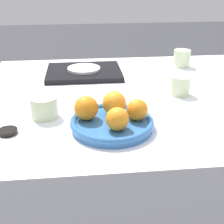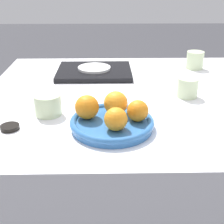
{
  "view_description": "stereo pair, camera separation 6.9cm",
  "coord_description": "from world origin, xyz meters",
  "px_view_note": "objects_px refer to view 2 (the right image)",
  "views": [
    {
      "loc": [
        -0.21,
        -1.04,
        1.12
      ],
      "look_at": [
        -0.13,
        -0.26,
        0.76
      ],
      "focal_mm": 50.0,
      "sensor_mm": 36.0,
      "label": 1
    },
    {
      "loc": [
        -0.14,
        -1.04,
        1.12
      ],
      "look_at": [
        -0.13,
        -0.26,
        0.76
      ],
      "focal_mm": 50.0,
      "sensor_mm": 36.0,
      "label": 2
    }
  ],
  "objects_px": {
    "orange_2": "(116,103)",
    "cup_0": "(48,105)",
    "orange_1": "(87,107)",
    "orange_3": "(138,111)",
    "side_plate": "(94,68)",
    "orange_0": "(116,119)",
    "cup_1": "(195,60)",
    "serving_tray": "(94,71)",
    "soy_dish": "(10,127)",
    "cup_2": "(188,88)",
    "fruit_platter": "(112,123)"
  },
  "relations": [
    {
      "from": "serving_tray",
      "to": "side_plate",
      "type": "bearing_deg",
      "value": 0.0
    },
    {
      "from": "orange_3",
      "to": "cup_2",
      "type": "xyz_separation_m",
      "value": [
        0.19,
        0.23,
        -0.02
      ]
    },
    {
      "from": "cup_0",
      "to": "cup_1",
      "type": "xyz_separation_m",
      "value": [
        0.57,
        0.47,
        0.01
      ]
    },
    {
      "from": "cup_0",
      "to": "cup_2",
      "type": "distance_m",
      "value": 0.48
    },
    {
      "from": "orange_3",
      "to": "cup_0",
      "type": "xyz_separation_m",
      "value": [
        -0.26,
        0.09,
        -0.02
      ]
    },
    {
      "from": "serving_tray",
      "to": "soy_dish",
      "type": "height_order",
      "value": "serving_tray"
    },
    {
      "from": "orange_2",
      "to": "soy_dish",
      "type": "xyz_separation_m",
      "value": [
        -0.3,
        -0.05,
        -0.05
      ]
    },
    {
      "from": "orange_0",
      "to": "orange_3",
      "type": "height_order",
      "value": "orange_0"
    },
    {
      "from": "side_plate",
      "to": "soy_dish",
      "type": "xyz_separation_m",
      "value": [
        -0.22,
        -0.5,
        -0.02
      ]
    },
    {
      "from": "fruit_platter",
      "to": "side_plate",
      "type": "xyz_separation_m",
      "value": [
        -0.07,
        0.5,
        0.01
      ]
    },
    {
      "from": "cup_2",
      "to": "soy_dish",
      "type": "distance_m",
      "value": 0.6
    },
    {
      "from": "fruit_platter",
      "to": "orange_3",
      "type": "height_order",
      "value": "orange_3"
    },
    {
      "from": "orange_2",
      "to": "cup_0",
      "type": "relative_size",
      "value": 0.85
    },
    {
      "from": "orange_3",
      "to": "cup_1",
      "type": "distance_m",
      "value": 0.64
    },
    {
      "from": "serving_tray",
      "to": "cup_2",
      "type": "relative_size",
      "value": 4.34
    },
    {
      "from": "cup_1",
      "to": "serving_tray",
      "type": "bearing_deg",
      "value": -171.15
    },
    {
      "from": "fruit_platter",
      "to": "orange_3",
      "type": "xyz_separation_m",
      "value": [
        0.07,
        0.01,
        0.04
      ]
    },
    {
      "from": "serving_tray",
      "to": "cup_1",
      "type": "xyz_separation_m",
      "value": [
        0.44,
        0.07,
        0.03
      ]
    },
    {
      "from": "orange_1",
      "to": "soy_dish",
      "type": "height_order",
      "value": "orange_1"
    },
    {
      "from": "orange_1",
      "to": "orange_3",
      "type": "distance_m",
      "value": 0.14
    },
    {
      "from": "soy_dish",
      "to": "serving_tray",
      "type": "bearing_deg",
      "value": 66.12
    },
    {
      "from": "orange_2",
      "to": "serving_tray",
      "type": "bearing_deg",
      "value": 99.79
    },
    {
      "from": "orange_3",
      "to": "cup_2",
      "type": "height_order",
      "value": "orange_3"
    },
    {
      "from": "orange_1",
      "to": "cup_2",
      "type": "height_order",
      "value": "orange_1"
    },
    {
      "from": "orange_0",
      "to": "side_plate",
      "type": "bearing_deg",
      "value": 97.79
    },
    {
      "from": "fruit_platter",
      "to": "cup_2",
      "type": "height_order",
      "value": "cup_2"
    },
    {
      "from": "fruit_platter",
      "to": "side_plate",
      "type": "height_order",
      "value": "same"
    },
    {
      "from": "orange_0",
      "to": "orange_2",
      "type": "distance_m",
      "value": 0.1
    },
    {
      "from": "orange_1",
      "to": "serving_tray",
      "type": "xyz_separation_m",
      "value": [
        0.0,
        0.47,
        -0.04
      ]
    },
    {
      "from": "side_plate",
      "to": "cup_1",
      "type": "xyz_separation_m",
      "value": [
        0.44,
        0.07,
        0.01
      ]
    },
    {
      "from": "cup_1",
      "to": "cup_2",
      "type": "xyz_separation_m",
      "value": [
        -0.11,
        -0.33,
        -0.0
      ]
    },
    {
      "from": "cup_1",
      "to": "side_plate",
      "type": "bearing_deg",
      "value": -171.15
    },
    {
      "from": "orange_2",
      "to": "soy_dish",
      "type": "relative_size",
      "value": 1.33
    },
    {
      "from": "orange_0",
      "to": "serving_tray",
      "type": "height_order",
      "value": "orange_0"
    },
    {
      "from": "orange_2",
      "to": "cup_2",
      "type": "height_order",
      "value": "orange_2"
    },
    {
      "from": "cup_0",
      "to": "cup_1",
      "type": "bearing_deg",
      "value": 39.38
    },
    {
      "from": "cup_0",
      "to": "cup_2",
      "type": "xyz_separation_m",
      "value": [
        0.46,
        0.14,
        0.0
      ]
    },
    {
      "from": "orange_1",
      "to": "soy_dish",
      "type": "xyz_separation_m",
      "value": [
        -0.22,
        -0.03,
        -0.05
      ]
    },
    {
      "from": "soy_dish",
      "to": "orange_3",
      "type": "bearing_deg",
      "value": 1.07
    },
    {
      "from": "orange_0",
      "to": "cup_0",
      "type": "relative_size",
      "value": 0.76
    },
    {
      "from": "serving_tray",
      "to": "side_plate",
      "type": "relative_size",
      "value": 2.25
    },
    {
      "from": "cup_0",
      "to": "cup_1",
      "type": "height_order",
      "value": "cup_1"
    },
    {
      "from": "side_plate",
      "to": "cup_0",
      "type": "bearing_deg",
      "value": -107.73
    },
    {
      "from": "serving_tray",
      "to": "soy_dish",
      "type": "distance_m",
      "value": 0.54
    },
    {
      "from": "side_plate",
      "to": "cup_1",
      "type": "distance_m",
      "value": 0.45
    },
    {
      "from": "orange_0",
      "to": "cup_1",
      "type": "xyz_separation_m",
      "value": [
        0.37,
        0.61,
        -0.01
      ]
    },
    {
      "from": "cup_0",
      "to": "orange_0",
      "type": "bearing_deg",
      "value": -35.21
    },
    {
      "from": "side_plate",
      "to": "cup_0",
      "type": "relative_size",
      "value": 1.68
    },
    {
      "from": "cup_0",
      "to": "orange_3",
      "type": "bearing_deg",
      "value": -18.68
    },
    {
      "from": "orange_1",
      "to": "cup_0",
      "type": "distance_m",
      "value": 0.14
    }
  ]
}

